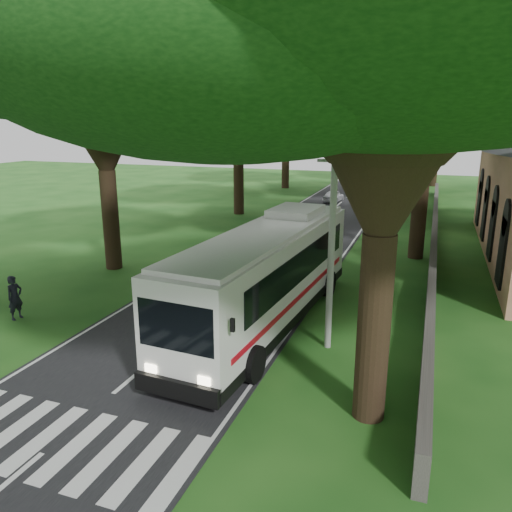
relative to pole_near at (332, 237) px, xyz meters
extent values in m
plane|color=#154413|center=(-5.50, -6.00, -4.18)|extent=(140.00, 140.00, 0.00)
cube|color=black|center=(-5.50, 19.00, -4.17)|extent=(8.00, 120.00, 0.04)
cube|color=silver|center=(-5.50, -8.00, -4.18)|extent=(8.00, 3.00, 0.01)
cube|color=#383533|center=(3.50, 18.00, -3.58)|extent=(0.35, 50.00, 1.20)
cylinder|color=gray|center=(0.00, 0.00, -0.18)|extent=(0.24, 0.24, 8.00)
cube|color=gray|center=(0.00, 0.00, 3.22)|extent=(1.60, 0.10, 0.10)
cube|color=gray|center=(0.00, 0.00, 2.62)|extent=(1.20, 0.10, 0.10)
cylinder|color=gray|center=(0.00, 20.00, -0.18)|extent=(0.24, 0.24, 8.00)
cube|color=gray|center=(0.00, 20.00, 3.22)|extent=(1.60, 0.10, 0.10)
cube|color=gray|center=(0.00, 20.00, 2.62)|extent=(1.20, 0.10, 0.10)
cylinder|color=gray|center=(0.00, 40.00, -0.18)|extent=(0.24, 0.24, 8.00)
cube|color=gray|center=(0.00, 40.00, 3.22)|extent=(1.60, 0.10, 0.10)
cube|color=gray|center=(0.00, 40.00, 2.62)|extent=(1.20, 0.10, 0.10)
cylinder|color=black|center=(-13.50, 6.00, -1.43)|extent=(0.90, 0.90, 5.49)
cone|color=black|center=(-13.50, 6.00, 3.21)|extent=(3.20, 3.20, 3.80)
ellipsoid|color=black|center=(-13.50, 6.00, 7.02)|extent=(13.55, 13.55, 5.69)
cylinder|color=black|center=(-13.00, 24.00, -1.45)|extent=(0.90, 0.90, 5.45)
cone|color=black|center=(-13.00, 24.00, 3.17)|extent=(3.20, 3.20, 3.80)
ellipsoid|color=black|center=(-13.00, 24.00, 6.93)|extent=(14.15, 14.15, 5.94)
cylinder|color=black|center=(-14.00, 42.00, -1.45)|extent=(0.90, 0.90, 5.46)
cone|color=black|center=(-14.00, 42.00, 3.18)|extent=(3.20, 3.20, 3.80)
ellipsoid|color=black|center=(-14.00, 42.00, 6.95)|extent=(13.47, 13.47, 5.66)
cylinder|color=black|center=(2.00, -4.00, -1.53)|extent=(0.90, 0.90, 5.30)
cone|color=black|center=(2.00, -4.00, 3.02)|extent=(3.20, 3.20, 3.80)
cylinder|color=black|center=(2.50, 14.00, -1.23)|extent=(0.90, 0.90, 5.91)
cone|color=black|center=(2.50, 14.00, 3.63)|extent=(3.20, 3.20, 3.80)
ellipsoid|color=black|center=(2.50, 14.00, 7.95)|extent=(16.09, 16.09, 6.76)
cylinder|color=black|center=(2.00, 32.00, -1.20)|extent=(0.90, 0.90, 5.96)
cone|color=black|center=(2.00, 32.00, 3.68)|extent=(3.20, 3.20, 3.80)
ellipsoid|color=black|center=(2.00, 32.00, 8.06)|extent=(13.39, 13.39, 5.62)
cylinder|color=black|center=(3.00, 50.00, -1.02)|extent=(0.90, 0.90, 6.32)
cone|color=black|center=(3.00, 50.00, 4.04)|extent=(3.20, 3.20, 3.80)
ellipsoid|color=black|center=(3.00, 50.00, 8.86)|extent=(15.49, 15.49, 6.51)
cube|color=silver|center=(-2.80, 1.27, -2.02)|extent=(3.77, 13.61, 3.30)
cube|color=black|center=(-2.78, 1.61, -1.55)|extent=(3.65, 11.15, 1.23)
cube|color=black|center=(-2.80, 1.27, -3.62)|extent=(3.81, 13.65, 0.39)
cube|color=#B70C1A|center=(-2.80, 1.27, -2.78)|extent=(3.72, 12.27, 0.20)
cube|color=silver|center=(-2.80, 1.27, -0.31)|extent=(3.50, 12.92, 0.20)
cylinder|color=black|center=(-4.52, -3.09, -3.56)|extent=(0.48, 1.26, 1.23)
cylinder|color=black|center=(-1.73, -3.30, -3.56)|extent=(0.48, 1.26, 1.23)
cylinder|color=black|center=(-3.89, 5.62, -3.56)|extent=(0.48, 1.26, 1.23)
cylinder|color=black|center=(-1.09, 5.42, -3.56)|extent=(0.48, 1.26, 1.23)
imported|color=silver|center=(-6.30, 33.10, -3.55)|extent=(1.81, 3.64, 1.19)
imported|color=navy|center=(-6.87, 49.67, -3.46)|extent=(2.04, 4.36, 1.38)
imported|color=#9D2616|center=(-4.70, 57.48, -3.47)|extent=(3.03, 5.03, 1.36)
imported|color=black|center=(-12.91, -1.74, -3.23)|extent=(0.55, 0.75, 1.89)
camera|label=1|loc=(3.19, -16.84, 3.97)|focal=35.00mm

